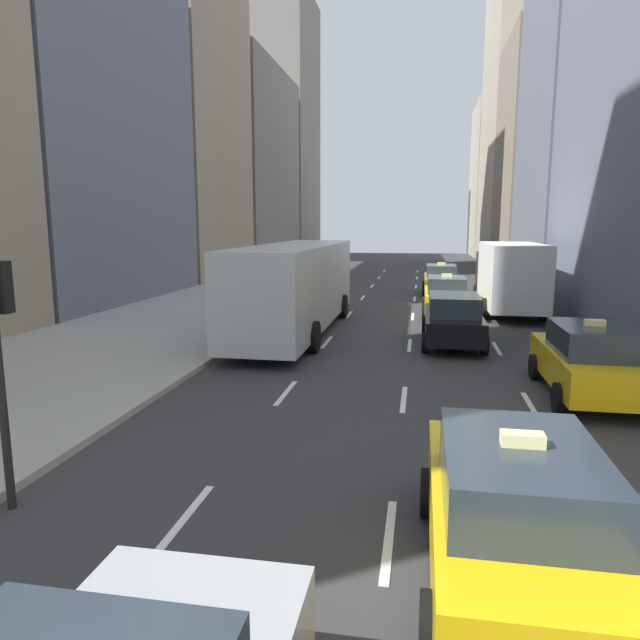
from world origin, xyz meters
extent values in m
cube|color=#9E9E99|center=(-7.00, 27.00, 0.07)|extent=(8.00, 66.00, 0.15)
cube|color=white|center=(-0.20, 8.00, 0.01)|extent=(0.12, 2.00, 0.01)
cube|color=white|center=(-0.20, 14.00, 0.01)|extent=(0.12, 2.00, 0.01)
cube|color=white|center=(-0.20, 20.00, 0.01)|extent=(0.12, 2.00, 0.01)
cube|color=white|center=(-0.20, 26.00, 0.01)|extent=(0.12, 2.00, 0.01)
cube|color=white|center=(-0.20, 32.00, 0.01)|extent=(0.12, 2.00, 0.01)
cube|color=white|center=(-0.20, 38.00, 0.01)|extent=(0.12, 2.00, 0.01)
cube|color=white|center=(-0.20, 44.00, 0.01)|extent=(0.12, 2.00, 0.01)
cube|color=white|center=(-0.20, 50.00, 0.01)|extent=(0.12, 2.00, 0.01)
cube|color=white|center=(2.60, 8.00, 0.01)|extent=(0.12, 2.00, 0.01)
cube|color=white|center=(2.60, 14.00, 0.01)|extent=(0.12, 2.00, 0.01)
cube|color=white|center=(2.60, 20.00, 0.01)|extent=(0.12, 2.00, 0.01)
cube|color=white|center=(2.60, 26.00, 0.01)|extent=(0.12, 2.00, 0.01)
cube|color=white|center=(2.60, 32.00, 0.01)|extent=(0.12, 2.00, 0.01)
cube|color=white|center=(2.60, 38.00, 0.01)|extent=(0.12, 2.00, 0.01)
cube|color=white|center=(2.60, 44.00, 0.01)|extent=(0.12, 2.00, 0.01)
cube|color=white|center=(2.60, 50.00, 0.01)|extent=(0.12, 2.00, 0.01)
cube|color=white|center=(5.40, 8.00, 0.01)|extent=(0.12, 2.00, 0.01)
cube|color=white|center=(5.40, 14.00, 0.01)|extent=(0.12, 2.00, 0.01)
cube|color=white|center=(5.40, 20.00, 0.01)|extent=(0.12, 2.00, 0.01)
cube|color=white|center=(5.40, 26.00, 0.01)|extent=(0.12, 2.00, 0.01)
cube|color=white|center=(5.40, 32.00, 0.01)|extent=(0.12, 2.00, 0.01)
cube|color=white|center=(5.40, 38.00, 0.01)|extent=(0.12, 2.00, 0.01)
cube|color=white|center=(5.40, 44.00, 0.01)|extent=(0.12, 2.00, 0.01)
cube|color=white|center=(5.40, 50.00, 0.01)|extent=(0.12, 2.00, 0.01)
cube|color=slate|center=(-14.00, 28.18, 8.67)|extent=(6.00, 14.24, 17.34)
cube|color=gray|center=(-14.00, 41.68, 17.15)|extent=(6.00, 11.97, 34.30)
cube|color=slate|center=(-14.00, 57.20, 9.44)|extent=(6.00, 17.51, 18.87)
cube|color=slate|center=(-14.00, 73.16, 15.62)|extent=(6.00, 12.98, 31.24)
cube|color=slate|center=(12.00, 37.56, 14.11)|extent=(6.00, 11.25, 28.23)
cube|color=gray|center=(12.00, 49.49, 9.07)|extent=(6.00, 10.77, 18.14)
cube|color=#A89E89|center=(12.00, 62.45, 18.96)|extent=(6.00, 14.73, 37.93)
cube|color=#A89E89|center=(12.00, 76.87, 9.26)|extent=(6.00, 12.48, 18.51)
cube|color=yellow|center=(6.80, 15.00, 0.71)|extent=(1.80, 4.40, 0.76)
cube|color=#28333D|center=(6.80, 14.73, 1.41)|extent=(1.58, 2.29, 0.64)
cube|color=#F2E599|center=(6.80, 14.73, 1.80)|extent=(0.44, 0.20, 0.14)
cylinder|color=black|center=(5.90, 16.36, 0.33)|extent=(0.22, 0.66, 0.66)
cylinder|color=black|center=(7.70, 16.36, 0.33)|extent=(0.22, 0.66, 0.66)
cylinder|color=black|center=(5.90, 13.63, 0.33)|extent=(0.22, 0.66, 0.66)
cube|color=yellow|center=(4.00, 33.89, 0.71)|extent=(1.80, 4.40, 0.76)
cube|color=#28333D|center=(4.00, 33.63, 1.41)|extent=(1.58, 2.29, 0.64)
cube|color=#F2E599|center=(4.00, 33.63, 1.80)|extent=(0.44, 0.20, 0.14)
cylinder|color=black|center=(3.10, 35.26, 0.33)|extent=(0.22, 0.66, 0.66)
cylinder|color=black|center=(4.90, 35.26, 0.33)|extent=(0.22, 0.66, 0.66)
cylinder|color=black|center=(3.10, 32.53, 0.33)|extent=(0.22, 0.66, 0.66)
cylinder|color=black|center=(4.90, 32.53, 0.33)|extent=(0.22, 0.66, 0.66)
cube|color=yellow|center=(4.00, 26.57, 0.71)|extent=(1.80, 4.40, 0.76)
cube|color=#28333D|center=(4.00, 26.31, 1.41)|extent=(1.58, 2.29, 0.64)
cube|color=#F2E599|center=(4.00, 26.31, 1.80)|extent=(0.44, 0.20, 0.14)
cylinder|color=black|center=(3.10, 27.94, 0.33)|extent=(0.22, 0.66, 0.66)
cylinder|color=black|center=(4.90, 27.94, 0.33)|extent=(0.22, 0.66, 0.66)
cylinder|color=black|center=(3.10, 25.21, 0.33)|extent=(0.22, 0.66, 0.66)
cylinder|color=black|center=(4.90, 25.21, 0.33)|extent=(0.22, 0.66, 0.66)
cube|color=yellow|center=(4.00, 7.36, 0.71)|extent=(1.80, 4.40, 0.76)
cube|color=#28333D|center=(4.00, 7.10, 1.41)|extent=(1.58, 2.29, 0.64)
cube|color=#F2E599|center=(4.00, 7.10, 1.80)|extent=(0.44, 0.20, 0.14)
cylinder|color=black|center=(3.10, 8.72, 0.33)|extent=(0.22, 0.66, 0.66)
cylinder|color=black|center=(4.90, 8.72, 0.33)|extent=(0.22, 0.66, 0.66)
cylinder|color=black|center=(3.10, 6.00, 0.33)|extent=(0.22, 0.66, 0.66)
cube|color=black|center=(4.00, 20.40, 0.70)|extent=(1.80, 4.61, 0.74)
cube|color=#28333D|center=(4.00, 20.12, 1.39)|extent=(1.58, 2.40, 0.64)
cylinder|color=black|center=(3.10, 21.83, 0.33)|extent=(0.22, 0.66, 0.66)
cylinder|color=black|center=(4.90, 21.83, 0.33)|extent=(0.22, 0.66, 0.66)
cylinder|color=black|center=(3.10, 18.97, 0.33)|extent=(0.22, 0.66, 0.66)
cylinder|color=black|center=(4.90, 18.97, 0.33)|extent=(0.22, 0.66, 0.66)
cube|color=#B7BCC1|center=(-1.60, 21.58, 1.80)|extent=(2.50, 11.60, 2.90)
cube|color=#28333D|center=(-1.60, 27.33, 2.15)|extent=(2.30, 0.12, 1.40)
cube|color=#28333D|center=(-2.81, 21.58, 2.15)|extent=(0.08, 9.86, 1.10)
cube|color=yellow|center=(-1.60, 27.33, 3.05)|extent=(1.50, 0.10, 0.36)
cylinder|color=black|center=(-2.85, 25.17, 0.50)|extent=(0.30, 1.00, 1.00)
cylinder|color=black|center=(-0.35, 25.17, 0.50)|extent=(0.30, 1.00, 1.00)
cylinder|color=black|center=(-2.85, 18.39, 0.50)|extent=(0.30, 1.00, 1.00)
cylinder|color=black|center=(-0.35, 18.39, 0.50)|extent=(0.30, 1.00, 1.00)
cube|color=#262628|center=(6.80, 31.28, 1.50)|extent=(2.10, 2.40, 2.10)
cube|color=#28333D|center=(6.80, 32.43, 1.80)|extent=(1.90, 0.10, 0.90)
cube|color=white|center=(6.80, 27.08, 1.80)|extent=(2.30, 6.00, 2.70)
cylinder|color=black|center=(5.75, 31.28, 0.45)|extent=(0.28, 0.90, 0.90)
cylinder|color=black|center=(7.85, 31.28, 0.45)|extent=(0.28, 0.90, 0.90)
cylinder|color=black|center=(5.65, 25.88, 0.45)|extent=(0.28, 0.90, 0.90)
cylinder|color=black|center=(7.95, 25.88, 0.45)|extent=(0.28, 0.90, 0.90)
cylinder|color=black|center=(-2.75, 7.88, 1.80)|extent=(0.12, 0.12, 3.60)
cube|color=black|center=(-2.75, 8.06, 3.15)|extent=(0.24, 0.20, 0.72)
sphere|color=red|center=(-2.75, 8.17, 3.38)|extent=(0.14, 0.14, 0.14)
sphere|color=#4C3F14|center=(-2.75, 8.17, 3.15)|extent=(0.14, 0.14, 0.14)
sphere|color=#198C2D|center=(-2.75, 8.17, 2.92)|extent=(0.14, 0.14, 0.14)
camera|label=1|loc=(2.91, 1.19, 4.01)|focal=32.00mm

